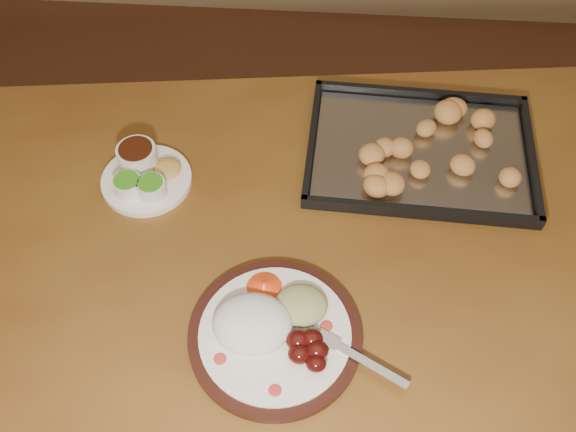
{
  "coord_description": "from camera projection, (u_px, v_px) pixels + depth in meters",
  "views": [
    {
      "loc": [
        -0.05,
        -0.37,
        1.71
      ],
      "look_at": [
        -0.1,
        0.32,
        0.77
      ],
      "focal_mm": 40.0,
      "sensor_mm": 36.0,
      "label": 1
    }
  ],
  "objects": [
    {
      "name": "dinner_plate",
      "position": [
        273.0,
        329.0,
        1.03
      ],
      "size": [
        0.35,
        0.28,
        0.06
      ],
      "rotation": [
        0.0,
        0.0,
        -0.31
      ],
      "color": "black",
      "rests_on": "dining_table"
    },
    {
      "name": "baking_tray",
      "position": [
        420.0,
        149.0,
        1.27
      ],
      "size": [
        0.46,
        0.35,
        0.05
      ],
      "rotation": [
        0.0,
        0.0,
        -0.04
      ],
      "color": "black",
      "rests_on": "dining_table"
    },
    {
      "name": "condiment_saucer",
      "position": [
        144.0,
        174.0,
        1.22
      ],
      "size": [
        0.17,
        0.17,
        0.06
      ],
      "rotation": [
        0.0,
        0.0,
        0.26
      ],
      "color": "white",
      "rests_on": "dining_table"
    },
    {
      "name": "dining_table",
      "position": [
        291.0,
        274.0,
        1.23
      ],
      "size": [
        1.6,
        1.08,
        0.75
      ],
      "rotation": [
        0.0,
        0.0,
        0.12
      ],
      "color": "brown",
      "rests_on": "ground"
    }
  ]
}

